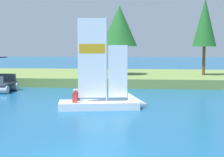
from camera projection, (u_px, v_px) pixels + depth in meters
name	position (u px, v px, depth m)	size (l,w,h in m)	color
shore_bank	(124.00, 77.00, 32.76)	(80.00, 12.16, 0.77)	olive
shoreline_tree_midleft	(119.00, 26.00, 30.64)	(3.37, 3.37, 6.50)	brown
shoreline_tree_centre	(205.00, 23.00, 30.07)	(2.15, 2.15, 7.08)	brown
sailboat	(114.00, 101.00, 18.22)	(5.11, 2.33, 5.57)	white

